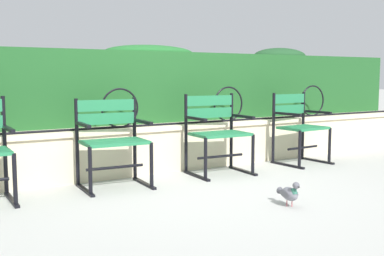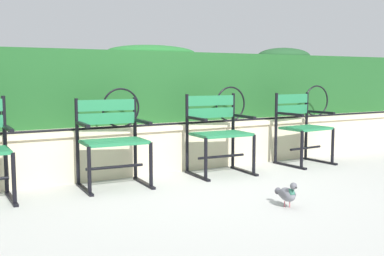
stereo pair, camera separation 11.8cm
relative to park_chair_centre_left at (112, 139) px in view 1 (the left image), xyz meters
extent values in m
plane|color=#ADADA8|center=(0.74, -0.38, -0.46)|extent=(60.00, 60.00, 0.00)
cube|color=beige|center=(0.74, 0.45, -0.23)|extent=(8.14, 0.35, 0.47)
cube|color=beige|center=(0.74, 0.45, 0.03)|extent=(8.14, 0.41, 0.05)
cylinder|color=black|center=(0.74, 0.37, 0.07)|extent=(7.58, 0.02, 0.02)
torus|color=black|center=(0.24, 0.37, 0.27)|extent=(0.42, 0.02, 0.42)
torus|color=black|center=(1.64, 0.37, 0.27)|extent=(0.42, 0.02, 0.42)
torus|color=black|center=(3.03, 0.37, 0.27)|extent=(0.42, 0.02, 0.42)
cube|color=#1E5123|center=(0.74, 0.94, 0.47)|extent=(7.97, 0.64, 0.83)
ellipsoid|color=#1C5523|center=(0.89, 0.94, 0.88)|extent=(1.15, 0.58, 0.18)
ellipsoid|color=#1E4724|center=(2.95, 0.94, 0.88)|extent=(0.83, 0.58, 0.23)
cylinder|color=black|center=(-0.95, 0.16, -0.02)|extent=(0.04, 0.04, 0.89)
cylinder|color=black|center=(-0.95, -0.27, -0.24)|extent=(0.04, 0.04, 0.44)
cube|color=black|center=(-0.95, -0.08, -0.45)|extent=(0.05, 0.52, 0.02)
cube|color=black|center=(-0.95, -0.08, 0.16)|extent=(0.04, 0.40, 0.03)
cube|color=#237547|center=(-0.01, -0.21, -0.02)|extent=(0.60, 0.16, 0.03)
cube|color=#237547|center=(0.00, -0.08, -0.02)|extent=(0.60, 0.16, 0.03)
cube|color=#237547|center=(0.00, 0.06, -0.02)|extent=(0.60, 0.16, 0.03)
cube|color=#237547|center=(0.01, 0.16, 0.31)|extent=(0.59, 0.07, 0.11)
cube|color=#237547|center=(0.01, 0.16, 0.18)|extent=(0.59, 0.07, 0.11)
cylinder|color=black|center=(0.30, 0.14, -0.04)|extent=(0.04, 0.04, 0.85)
cylinder|color=black|center=(0.28, -0.28, -0.24)|extent=(0.04, 0.04, 0.44)
cube|color=black|center=(0.29, -0.09, -0.45)|extent=(0.07, 0.52, 0.02)
cube|color=black|center=(0.29, -0.09, 0.16)|extent=(0.06, 0.40, 0.03)
cylinder|color=black|center=(-0.28, 0.18, -0.04)|extent=(0.04, 0.04, 0.85)
cylinder|color=black|center=(-0.31, -0.25, -0.24)|extent=(0.04, 0.04, 0.44)
cube|color=black|center=(-0.30, -0.06, -0.45)|extent=(0.07, 0.52, 0.02)
cube|color=black|center=(-0.30, -0.06, 0.16)|extent=(0.06, 0.40, 0.03)
cylinder|color=black|center=(0.00, -0.08, -0.27)|extent=(0.56, 0.06, 0.03)
cube|color=#237547|center=(1.20, -0.22, -0.02)|extent=(0.59, 0.16, 0.03)
cube|color=#237547|center=(1.21, -0.08, -0.02)|extent=(0.59, 0.16, 0.03)
cube|color=#237547|center=(1.22, 0.05, -0.02)|extent=(0.59, 0.16, 0.03)
cube|color=#237547|center=(1.22, 0.16, 0.33)|extent=(0.59, 0.06, 0.11)
cube|color=#237547|center=(1.22, 0.16, 0.19)|extent=(0.59, 0.06, 0.11)
cylinder|color=black|center=(1.52, 0.14, -0.03)|extent=(0.04, 0.04, 0.87)
cylinder|color=black|center=(1.49, -0.29, -0.24)|extent=(0.04, 0.04, 0.44)
cube|color=black|center=(1.50, -0.10, -0.45)|extent=(0.07, 0.52, 0.02)
cube|color=black|center=(1.50, -0.10, 0.16)|extent=(0.06, 0.40, 0.03)
cylinder|color=black|center=(0.93, 0.17, -0.03)|extent=(0.04, 0.04, 0.87)
cylinder|color=black|center=(0.91, -0.25, -0.24)|extent=(0.04, 0.04, 0.44)
cube|color=black|center=(0.92, -0.07, -0.45)|extent=(0.07, 0.52, 0.02)
cube|color=black|center=(0.92, -0.07, 0.16)|extent=(0.06, 0.40, 0.03)
cylinder|color=black|center=(1.21, -0.08, -0.27)|extent=(0.56, 0.06, 0.03)
cube|color=#237547|center=(2.43, -0.22, -0.02)|extent=(0.53, 0.16, 0.03)
cube|color=#237547|center=(2.43, -0.08, -0.02)|extent=(0.53, 0.16, 0.03)
cube|color=#237547|center=(2.42, 0.05, -0.02)|extent=(0.53, 0.16, 0.03)
cube|color=#237547|center=(2.41, 0.16, 0.32)|extent=(0.52, 0.06, 0.11)
cube|color=#237547|center=(2.41, 0.16, 0.19)|extent=(0.52, 0.06, 0.11)
cylinder|color=black|center=(2.67, 0.17, -0.03)|extent=(0.04, 0.04, 0.86)
cylinder|color=black|center=(2.70, -0.26, -0.24)|extent=(0.04, 0.04, 0.44)
cube|color=black|center=(2.69, -0.07, -0.45)|extent=(0.07, 0.52, 0.02)
cube|color=black|center=(2.69, -0.07, 0.16)|extent=(0.06, 0.40, 0.03)
cylinder|color=black|center=(2.15, 0.14, -0.03)|extent=(0.04, 0.04, 0.86)
cylinder|color=black|center=(2.18, -0.29, -0.24)|extent=(0.04, 0.04, 0.44)
cube|color=black|center=(2.16, -0.10, -0.45)|extent=(0.07, 0.52, 0.02)
cube|color=black|center=(2.16, -0.10, 0.16)|extent=(0.06, 0.40, 0.03)
cylinder|color=black|center=(2.43, -0.08, -0.27)|extent=(0.50, 0.06, 0.03)
ellipsoid|color=slate|center=(0.96, -1.44, -0.36)|extent=(0.13, 0.21, 0.11)
cylinder|color=#2D6B56|center=(0.94, -1.50, -0.32)|extent=(0.05, 0.07, 0.06)
sphere|color=#55555D|center=(0.94, -1.53, -0.27)|extent=(0.06, 0.06, 0.06)
cone|color=black|center=(0.93, -1.56, -0.27)|extent=(0.02, 0.02, 0.01)
cone|color=#4A4A52|center=(0.98, -1.33, -0.36)|extent=(0.07, 0.09, 0.06)
ellipsoid|color=#5B5B63|center=(1.00, -1.44, -0.35)|extent=(0.05, 0.14, 0.07)
ellipsoid|color=#5B5B63|center=(0.92, -1.42, -0.35)|extent=(0.05, 0.14, 0.07)
cylinder|color=#C6515B|center=(0.97, -1.45, -0.44)|extent=(0.01, 0.01, 0.05)
cylinder|color=#C6515B|center=(0.94, -1.43, -0.44)|extent=(0.01, 0.01, 0.05)
camera|label=1|loc=(-1.73, -4.30, 0.60)|focal=45.00mm
camera|label=2|loc=(-1.63, -4.36, 0.60)|focal=45.00mm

